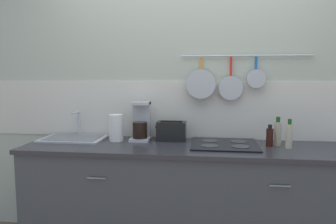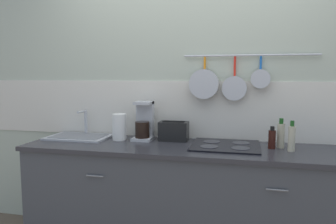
{
  "view_description": "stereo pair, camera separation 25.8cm",
  "coord_description": "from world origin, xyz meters",
  "px_view_note": "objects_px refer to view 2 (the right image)",
  "views": [
    {
      "loc": [
        0.17,
        -2.54,
        1.46
      ],
      "look_at": [
        -0.16,
        0.0,
        1.17
      ],
      "focal_mm": 35.0,
      "sensor_mm": 36.0,
      "label": 1
    },
    {
      "loc": [
        0.43,
        -2.5,
        1.46
      ],
      "look_at": [
        -0.16,
        0.0,
        1.17
      ],
      "focal_mm": 35.0,
      "sensor_mm": 36.0,
      "label": 2
    }
  ],
  "objects_px": {
    "paper_towel_roll": "(119,127)",
    "bottle_cooking_wine": "(281,135)",
    "toaster": "(174,131)",
    "bottle_sesame_oil": "(272,139)",
    "bottle_olive_oil": "(292,138)",
    "coffee_maker": "(144,124)"
  },
  "relations": [
    {
      "from": "coffee_maker",
      "to": "paper_towel_roll",
      "type": "bearing_deg",
      "value": -160.45
    },
    {
      "from": "bottle_cooking_wine",
      "to": "bottle_olive_oil",
      "type": "distance_m",
      "value": 0.12
    },
    {
      "from": "bottle_cooking_wine",
      "to": "paper_towel_roll",
      "type": "bearing_deg",
      "value": 179.76
    },
    {
      "from": "bottle_sesame_oil",
      "to": "bottle_olive_oil",
      "type": "distance_m",
      "value": 0.15
    },
    {
      "from": "paper_towel_roll",
      "to": "toaster",
      "type": "height_order",
      "value": "paper_towel_roll"
    },
    {
      "from": "paper_towel_roll",
      "to": "bottle_sesame_oil",
      "type": "distance_m",
      "value": 1.26
    },
    {
      "from": "bottle_sesame_oil",
      "to": "bottle_cooking_wine",
      "type": "height_order",
      "value": "bottle_cooking_wine"
    },
    {
      "from": "paper_towel_roll",
      "to": "bottle_cooking_wine",
      "type": "bearing_deg",
      "value": -0.24
    },
    {
      "from": "bottle_sesame_oil",
      "to": "bottle_cooking_wine",
      "type": "bearing_deg",
      "value": 33.1
    },
    {
      "from": "paper_towel_roll",
      "to": "toaster",
      "type": "distance_m",
      "value": 0.47
    },
    {
      "from": "coffee_maker",
      "to": "toaster",
      "type": "height_order",
      "value": "coffee_maker"
    },
    {
      "from": "coffee_maker",
      "to": "bottle_sesame_oil",
      "type": "relative_size",
      "value": 1.92
    },
    {
      "from": "toaster",
      "to": "bottle_sesame_oil",
      "type": "xyz_separation_m",
      "value": [
        0.79,
        -0.12,
        -0.01
      ]
    },
    {
      "from": "bottle_cooking_wine",
      "to": "bottle_olive_oil",
      "type": "relative_size",
      "value": 1.01
    },
    {
      "from": "toaster",
      "to": "bottle_sesame_oil",
      "type": "distance_m",
      "value": 0.8
    },
    {
      "from": "coffee_maker",
      "to": "bottle_cooking_wine",
      "type": "bearing_deg",
      "value": -3.91
    },
    {
      "from": "bottle_sesame_oil",
      "to": "toaster",
      "type": "bearing_deg",
      "value": 171.06
    },
    {
      "from": "paper_towel_roll",
      "to": "toaster",
      "type": "relative_size",
      "value": 0.86
    },
    {
      "from": "bottle_sesame_oil",
      "to": "bottle_cooking_wine",
      "type": "xyz_separation_m",
      "value": [
        0.07,
        0.04,
        0.03
      ]
    },
    {
      "from": "bottle_olive_oil",
      "to": "bottle_sesame_oil",
      "type": "bearing_deg",
      "value": 157.1
    },
    {
      "from": "coffee_maker",
      "to": "toaster",
      "type": "relative_size",
      "value": 1.26
    },
    {
      "from": "bottle_cooking_wine",
      "to": "coffee_maker",
      "type": "bearing_deg",
      "value": 176.09
    }
  ]
}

